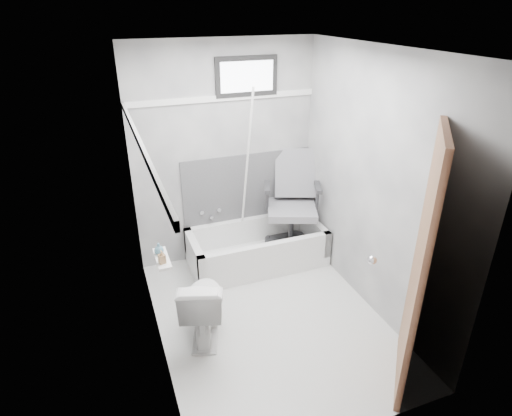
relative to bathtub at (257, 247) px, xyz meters
name	(u,v)px	position (x,y,z in m)	size (l,w,h in m)	color
floor	(269,318)	(-0.23, -0.93, -0.21)	(2.60, 2.60, 0.00)	white
ceiling	(274,49)	(-0.23, -0.93, 2.19)	(2.60, 2.60, 0.00)	silver
wall_back	(225,156)	(-0.23, 0.37, 0.99)	(2.00, 0.02, 2.40)	slate
wall_front	(359,294)	(-0.23, -2.23, 0.99)	(2.00, 0.02, 2.40)	slate
wall_left	(148,223)	(-1.23, -0.93, 0.99)	(0.02, 2.60, 2.40)	slate
wall_right	(374,187)	(0.77, -0.93, 0.99)	(0.02, 2.60, 2.40)	slate
bathtub	(257,247)	(0.00, 0.00, 0.00)	(1.50, 0.70, 0.42)	white
office_chair	(292,203)	(0.43, 0.03, 0.46)	(0.63, 0.63, 1.10)	slate
toilet	(203,305)	(-0.85, -0.92, 0.12)	(0.37, 0.66, 0.65)	white
door	(480,285)	(0.75, -2.21, 0.79)	(0.78, 0.78, 2.00)	brown
window	(246,76)	(0.02, 0.36, 1.81)	(0.66, 0.04, 0.40)	black
backerboard	(247,187)	(0.02, 0.36, 0.59)	(1.50, 0.02, 0.78)	#4C4C4F
trim_back	(223,98)	(-0.23, 0.36, 1.61)	(2.00, 0.02, 0.06)	white
trim_left	(140,143)	(-1.22, -0.93, 1.61)	(0.02, 2.60, 0.06)	white
pole	(246,174)	(-0.07, 0.13, 0.84)	(0.02, 0.02, 1.95)	white
shelf	(162,259)	(-1.16, -0.98, 0.69)	(0.10, 0.32, 0.03)	white
soap_bottle_a	(162,257)	(-1.17, -1.06, 0.76)	(0.05, 0.05, 0.11)	#A07950
soap_bottle_b	(159,249)	(-1.17, -0.92, 0.75)	(0.07, 0.07, 0.10)	teal
faucet	(211,214)	(-0.43, 0.34, 0.34)	(0.26, 0.10, 0.16)	silver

